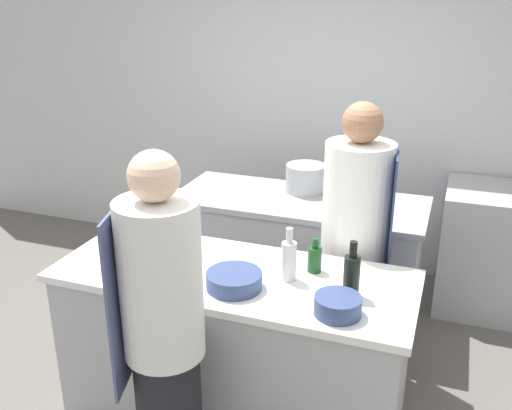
# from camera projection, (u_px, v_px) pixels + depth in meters

# --- Properties ---
(ground_plane) EXTENTS (16.00, 16.00, 0.00)m
(ground_plane) POSITION_uv_depth(u_px,v_px,m) (235.00, 410.00, 3.27)
(ground_plane) COLOR #605B56
(wall_back) EXTENTS (8.00, 0.06, 2.80)m
(wall_back) POSITION_uv_depth(u_px,v_px,m) (331.00, 102.00, 4.64)
(wall_back) COLOR silver
(wall_back) RESTS_ON ground_plane
(prep_counter) EXTENTS (1.88, 0.74, 0.89)m
(prep_counter) POSITION_uv_depth(u_px,v_px,m) (234.00, 345.00, 3.11)
(prep_counter) COLOR #A8AAAF
(prep_counter) RESTS_ON ground_plane
(pass_counter) EXTENTS (1.76, 0.73, 0.89)m
(pass_counter) POSITION_uv_depth(u_px,v_px,m) (298.00, 256.00, 4.15)
(pass_counter) COLOR #A8AAAF
(pass_counter) RESTS_ON ground_plane
(oven_range) EXTENTS (0.95, 0.68, 0.92)m
(oven_range) POSITION_uv_depth(u_px,v_px,m) (508.00, 252.00, 4.17)
(oven_range) COLOR #A8AAAF
(oven_range) RESTS_ON ground_plane
(chef_at_prep_near) EXTENTS (0.40, 0.39, 1.69)m
(chef_at_prep_near) POSITION_uv_depth(u_px,v_px,m) (164.00, 338.00, 2.47)
(chef_at_prep_near) COLOR black
(chef_at_prep_near) RESTS_ON ground_plane
(chef_at_stove) EXTENTS (0.42, 0.40, 1.70)m
(chef_at_stove) POSITION_uv_depth(u_px,v_px,m) (355.00, 247.00, 3.35)
(chef_at_stove) COLOR black
(chef_at_stove) RESTS_ON ground_plane
(bottle_olive_oil) EXTENTS (0.08, 0.08, 0.28)m
(bottle_olive_oil) POSITION_uv_depth(u_px,v_px,m) (352.00, 275.00, 2.69)
(bottle_olive_oil) COLOR black
(bottle_olive_oil) RESTS_ON prep_counter
(bottle_vinegar) EXTENTS (0.08, 0.08, 0.28)m
(bottle_vinegar) POSITION_uv_depth(u_px,v_px,m) (289.00, 260.00, 2.84)
(bottle_vinegar) COLOR silver
(bottle_vinegar) RESTS_ON prep_counter
(bottle_wine) EXTENTS (0.07, 0.07, 0.19)m
(bottle_wine) POSITION_uv_depth(u_px,v_px,m) (315.00, 258.00, 2.94)
(bottle_wine) COLOR #19471E
(bottle_wine) RESTS_ON prep_counter
(bowl_mixing_large) EXTENTS (0.28, 0.28, 0.08)m
(bowl_mixing_large) POSITION_uv_depth(u_px,v_px,m) (234.00, 280.00, 2.79)
(bowl_mixing_large) COLOR navy
(bowl_mixing_large) RESTS_ON prep_counter
(bowl_prep_small) EXTENTS (0.22, 0.22, 0.09)m
(bowl_prep_small) POSITION_uv_depth(u_px,v_px,m) (338.00, 306.00, 2.56)
(bowl_prep_small) COLOR navy
(bowl_prep_small) RESTS_ON prep_counter
(cup) EXTENTS (0.08, 0.08, 0.08)m
(cup) POSITION_uv_depth(u_px,v_px,m) (155.00, 272.00, 2.87)
(cup) COLOR #B2382D
(cup) RESTS_ON prep_counter
(cutting_board) EXTENTS (0.29, 0.24, 0.01)m
(cutting_board) POSITION_uv_depth(u_px,v_px,m) (141.00, 260.00, 3.08)
(cutting_board) COLOR olive
(cutting_board) RESTS_ON prep_counter
(stockpot) EXTENTS (0.29, 0.29, 0.20)m
(stockpot) POSITION_uv_depth(u_px,v_px,m) (306.00, 178.00, 4.10)
(stockpot) COLOR #A8AAAF
(stockpot) RESTS_ON pass_counter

